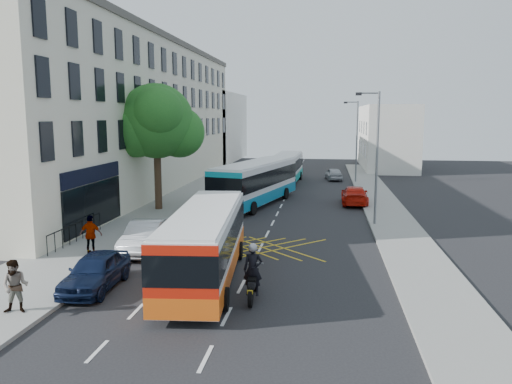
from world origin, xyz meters
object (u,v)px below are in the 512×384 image
(red_hatchback, at_px, (355,195))
(distant_car_silver, at_px, (334,174))
(lamp_near, at_px, (375,151))
(motorbike, at_px, (253,273))
(parked_car_silver, at_px, (145,237))
(distant_car_grey, at_px, (289,165))
(street_tree, at_px, (156,122))
(bus_far, at_px, (286,168))
(lamp_far, at_px, (356,137))
(parked_car_blue, at_px, (96,271))
(pedestrian_near, at_px, (15,286))
(bus_mid, at_px, (256,182))
(pedestrian_far, at_px, (91,235))
(bus_near, at_px, (205,242))

(red_hatchback, relative_size, distant_car_silver, 1.27)
(lamp_near, relative_size, motorbike, 3.34)
(parked_car_silver, bearing_deg, distant_car_grey, 79.52)
(street_tree, bearing_deg, bus_far, 63.91)
(lamp_far, xyz_separation_m, distant_car_grey, (-7.44, 11.16, -3.96))
(bus_far, height_order, distant_car_silver, bus_far)
(parked_car_blue, xyz_separation_m, pedestrian_near, (-1.40, -2.97, 0.35))
(street_tree, bearing_deg, red_hatchback, 18.33)
(bus_mid, bearing_deg, pedestrian_far, -97.14)
(bus_near, height_order, distant_car_grey, bus_near)
(distant_car_silver, bearing_deg, lamp_near, 87.70)
(parked_car_silver, distance_m, distant_car_grey, 38.93)
(lamp_far, height_order, pedestrian_near, lamp_far)
(bus_near, xyz_separation_m, bus_far, (1.00, 30.24, -0.02))
(distant_car_silver, distance_m, pedestrian_near, 39.70)
(street_tree, height_order, bus_near, street_tree)
(bus_near, distance_m, parked_car_blue, 4.44)
(red_hatchback, height_order, distant_car_grey, red_hatchback)
(bus_near, bearing_deg, lamp_near, 49.93)
(lamp_far, bearing_deg, red_hatchback, -93.21)
(lamp_far, xyz_separation_m, parked_car_blue, (-11.80, -33.01, -3.90))
(bus_near, relative_size, motorbike, 4.42)
(bus_mid, relative_size, motorbike, 4.96)
(street_tree, height_order, distant_car_grey, street_tree)
(bus_mid, relative_size, distant_car_grey, 2.51)
(parked_car_silver, distance_m, pedestrian_near, 8.57)
(pedestrian_near, bearing_deg, distant_car_grey, 70.20)
(bus_far, height_order, distant_car_grey, bus_far)
(pedestrian_near, bearing_deg, bus_near, 28.92)
(motorbike, bearing_deg, bus_mid, 95.38)
(parked_car_blue, xyz_separation_m, parked_car_silver, (0.00, 5.48, 0.04))
(street_tree, distance_m, pedestrian_far, 12.87)
(red_hatchback, bearing_deg, distant_car_grey, -73.15)
(lamp_near, distance_m, distant_car_silver, 22.56)
(motorbike, distance_m, pedestrian_far, 9.58)
(pedestrian_near, height_order, pedestrian_far, pedestrian_far)
(red_hatchback, xyz_separation_m, distant_car_grey, (-6.74, 23.55, -0.04))
(street_tree, bearing_deg, motorbike, -60.52)
(street_tree, distance_m, bus_mid, 8.70)
(lamp_far, xyz_separation_m, bus_mid, (-8.16, -13.60, -2.90))
(street_tree, distance_m, parked_car_silver, 12.22)
(motorbike, relative_size, parked_car_silver, 0.52)
(bus_near, xyz_separation_m, red_hatchback, (7.14, 18.80, -0.85))
(parked_car_silver, bearing_deg, motorbike, -46.47)
(red_hatchback, xyz_separation_m, pedestrian_near, (-12.50, -23.59, 0.36))
(distant_car_silver, xyz_separation_m, pedestrian_far, (-11.98, -30.91, 0.44))
(bus_near, height_order, distant_car_silver, bus_near)
(distant_car_grey, distance_m, pedestrian_near, 47.49)
(pedestrian_far, bearing_deg, bus_mid, -114.06)
(lamp_far, bearing_deg, bus_mid, -120.95)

